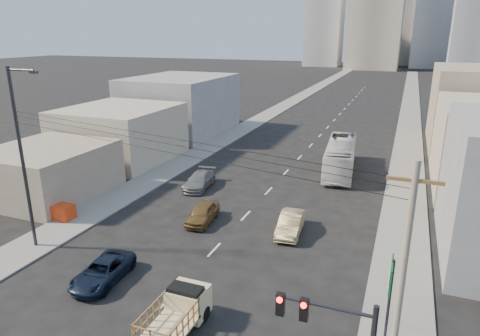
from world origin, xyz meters
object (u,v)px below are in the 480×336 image
Objects in this scene: navy_pickup at (103,271)px; sedan_tan at (290,224)px; green_sign at (390,286)px; sedan_grey at (199,180)px; flatbed_pickup at (178,311)px; streetlamp_left at (23,156)px; sedan_brown at (203,213)px; crate_stack at (62,212)px; utility_pole at (401,290)px; city_bus at (340,156)px.

sedan_tan is (8.55, 10.15, 0.09)m from navy_pickup.
green_sign reaches higher than navy_pickup.
flatbed_pickup is at bearing -73.35° from sedan_grey.
streetlamp_left is (-22.56, 2.50, 2.69)m from green_sign.
streetlamp_left reaches higher than flatbed_pickup.
green_sign is (15.62, -0.68, 3.10)m from navy_pickup.
crate_stack is (-10.32, -3.67, -0.02)m from sedan_brown.
crate_stack is at bearing 159.67° from utility_pole.
green_sign is at bearing 97.67° from utility_pole.
sedan_grey is (-8.12, 18.59, -0.38)m from flatbed_pickup.
navy_pickup is 0.92× the size of green_sign.
sedan_tan is at bearing -37.66° from sedan_grey.
city_bus is 18.40m from sedan_brown.
sedan_grey is at bearing 113.59° from flatbed_pickup.
flatbed_pickup is 28.66m from city_bus.
city_bus is at bearing 102.64° from green_sign.
sedan_brown is 12.99m from streetlamp_left.
flatbed_pickup is 12.61m from sedan_tan.
navy_pickup is 9.22m from streetlamp_left.
sedan_brown is 0.94× the size of sedan_tan.
green_sign is at bearing -82.77° from city_bus.
green_sign is 0.42× the size of streetlamp_left.
sedan_tan reaches higher than crate_stack.
navy_pickup is 2.57× the size of crate_stack.
navy_pickup is at bearing -115.50° from city_bus.
flatbed_pickup reaches higher than sedan_brown.
streetlamp_left is at bearing 167.68° from utility_pole.
streetlamp_left is 6.67× the size of crate_stack.
city_bus reaches higher than crate_stack.
city_bus reaches higher than sedan_tan.
utility_pole is at bearing -20.33° from crate_stack.
sedan_tan is (2.31, 12.40, -0.36)m from flatbed_pickup.
sedan_brown is (-4.46, 11.82, -0.38)m from flatbed_pickup.
flatbed_pickup is 0.95× the size of navy_pickup.
flatbed_pickup reaches higher than crate_stack.
green_sign is 22.86m from streetlamp_left.
streetlamp_left reaches higher than sedan_tan.
utility_pole is at bearing -83.19° from city_bus.
crate_stack is at bearing 140.47° from navy_pickup.
utility_pole is at bearing -66.15° from sedan_tan.
sedan_tan is at bearing 119.06° from utility_pole.
city_bus is 6.53× the size of crate_stack.
streetlamp_left is at bearing 173.68° from green_sign.
flatbed_pickup is 0.88× the size of green_sign.
sedan_grey is at bearing 70.78° from streetlamp_left.
green_sign reaches higher than sedan_grey.
city_bus is at bearing 48.24° from crate_stack.
sedan_tan is 0.45× the size of utility_pole.
sedan_tan is at bearing 79.45° from flatbed_pickup.
sedan_grey is (-3.66, 6.77, -0.00)m from sedan_brown.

